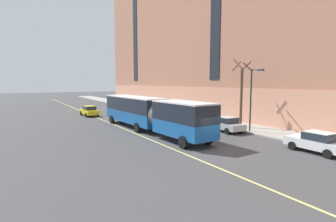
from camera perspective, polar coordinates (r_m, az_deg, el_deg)
name	(u,v)px	position (r m, az deg, el deg)	size (l,w,h in m)	color
ground_plane	(215,150)	(20.59, 10.22, -8.28)	(260.00, 260.00, 0.00)	#424244
sidewalk	(265,131)	(29.22, 20.27, -4.10)	(4.66, 160.00, 0.15)	#9E9B93
city_bus	(149,112)	(27.27, -4.09, -0.26)	(3.55, 18.24, 3.51)	#19569E
parked_car_silver_0	(225,124)	(28.11, 12.39, -2.79)	(2.12, 4.41, 1.56)	#B7B7BC
parked_car_silver_3	(153,110)	(41.31, -3.29, 0.21)	(2.05, 4.70, 1.56)	#B7B7BC
parked_car_black_4	(180,115)	(34.85, 2.71, -0.92)	(1.96, 4.54, 1.56)	black
parked_car_white_5	(317,142)	(22.15, 29.70, -5.91)	(2.00, 4.33, 1.56)	silver
taxi_cab	(89,111)	(41.94, -16.79, 0.04)	(2.03, 4.69, 1.56)	yellow
street_tree_mid_block	(241,93)	(30.25, 15.68, 3.89)	(1.67, 1.72, 7.54)	brown
street_lamp	(253,93)	(27.61, 17.99, 3.73)	(0.36, 1.48, 6.31)	#2D2D30
lane_centerline	(165,146)	(21.44, -0.62, -7.59)	(0.16, 140.00, 0.01)	#E0D66B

